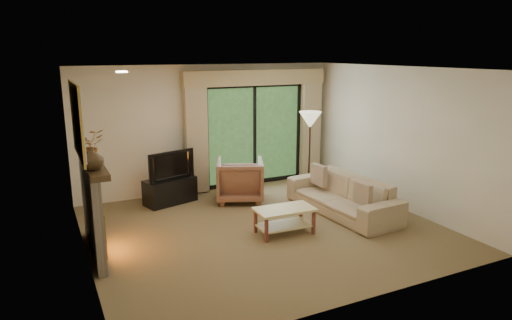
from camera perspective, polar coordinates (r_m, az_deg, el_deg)
name	(u,v)px	position (r m, az deg, el deg)	size (l,w,h in m)	color
floor	(264,228)	(7.62, 0.99, -8.54)	(5.50, 5.50, 0.00)	brown
ceiling	(265,68)	(7.07, 1.08, 11.38)	(5.50, 5.50, 0.00)	white
wall_back	(210,128)	(9.50, -5.81, 3.96)	(5.00, 5.00, 0.00)	beige
wall_front	(366,195)	(5.21, 13.59, -4.32)	(5.00, 5.00, 0.00)	beige
wall_left	(80,171)	(6.51, -21.11, -1.30)	(5.00, 5.00, 0.00)	beige
wall_right	(397,138)	(8.81, 17.23, 2.67)	(5.00, 5.00, 0.00)	beige
fireplace	(92,209)	(6.88, -19.84, -5.77)	(0.24, 1.70, 1.37)	slate
mirror	(77,121)	(6.58, -21.45, 4.62)	(0.07, 1.45, 1.02)	#B5943C
sliding_door	(254,134)	(9.87, -0.22, 3.21)	(2.26, 0.10, 2.16)	black
curtain_left	(196,136)	(9.25, -7.49, 3.03)	(0.45, 0.18, 2.35)	tan
curtain_right	(310,126)	(10.40, 6.78, 4.21)	(0.45, 0.18, 2.35)	tan
cornice	(256,78)	(9.64, 0.01, 10.27)	(3.20, 0.24, 0.32)	tan
media_console	(170,191)	(8.92, -10.68, -3.80)	(0.97, 0.44, 0.49)	black
tv	(169,165)	(8.79, -10.82, -0.57)	(0.96, 0.12, 0.55)	black
armchair	(240,180)	(8.89, -2.04, -2.50)	(0.88, 0.91, 0.83)	brown
sofa	(342,195)	(8.36, 10.72, -4.35)	(2.27, 0.89, 0.66)	tan
pillow_near	(363,194)	(7.76, 13.21, -4.17)	(0.10, 0.37, 0.37)	brown
pillow_far	(319,175)	(8.77, 7.86, -1.86)	(0.10, 0.39, 0.39)	brown
coffee_table	(284,221)	(7.37, 3.58, -7.59)	(0.94, 0.52, 0.42)	#ECD58D
floor_lamp	(309,153)	(9.31, 6.67, 0.87)	(0.45, 0.45, 1.69)	beige
vase	(92,158)	(6.20, -19.77, 0.19)	(0.28, 0.28, 0.30)	#402F1B
branches	(88,146)	(6.61, -20.25, 1.64)	(0.41, 0.36, 0.46)	#9A5B1C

